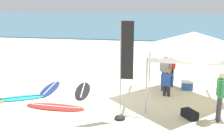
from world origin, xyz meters
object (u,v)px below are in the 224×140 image
Objects in this scene: canopy_tent at (193,41)px; surfboard_cyan at (22,98)px; surfboard_navy at (50,89)px; gear_bag_near_tent at (190,114)px; person_grey at (165,69)px; cooler_box at (187,85)px; surfboard_black at (83,90)px; banner_flag at (124,75)px; surfboard_red at (55,107)px; person_green at (221,93)px; person_blue at (167,81)px; person_red at (172,66)px.

surfboard_cyan is (-6.78, -1.11, -2.35)m from canopy_tent.
surfboard_navy is 6.24m from gear_bag_near_tent.
canopy_tent reaches higher than surfboard_navy.
canopy_tent is 1.88m from person_grey.
cooler_box is (6.08, 0.98, 0.16)m from surfboard_navy.
banner_flag is (2.13, -2.54, 1.54)m from surfboard_black.
cooler_box is (0.19, 3.03, 0.06)m from gear_bag_near_tent.
gear_bag_near_tent is at bearing -1.03° from surfboard_red.
gear_bag_near_tent reaches higher than surfboard_black.
person_blue is (-1.67, 2.14, -0.33)m from person_green.
person_grey is at bearing 96.90° from person_blue.
cooler_box reaches higher than surfboard_cyan.
surfboard_navy and surfboard_black have the same top height.
person_red is (4.43, 3.31, 0.95)m from surfboard_red.
person_grey is 3.42× the size of cooler_box.
surfboard_red and surfboard_cyan have the same top height.
canopy_tent is 7.01× the size of cooler_box.
banner_flag reaches higher than surfboard_black.
person_red is at bearing 98.27° from gear_bag_near_tent.
canopy_tent is 2.17m from person_red.
person_green is 2.85× the size of gear_bag_near_tent.
person_red reaches higher than surfboard_black.
surfboard_red is at bearing -147.78° from person_grey.
person_blue is 2.40× the size of cooler_box.
canopy_tent is 2.47m from cooler_box.
banner_flag is at bearing -16.07° from surfboard_cyan.
surfboard_black is 3.74m from person_grey.
surfboard_red is at bearing -160.54° from canopy_tent.
person_grey is (5.08, 0.62, 0.95)m from surfboard_navy.
banner_flag reaches higher than surfboard_red.
surfboard_red is 4.95m from person_grey.
surfboard_navy and surfboard_cyan have the same top height.
surfboard_navy is at bearing 116.24° from surfboard_red.
surfboard_red is 1.04× the size of surfboard_navy.
person_grey is 2.85× the size of gear_bag_near_tent.
cooler_box is (2.44, 3.52, -1.38)m from banner_flag.
canopy_tent is 1.50× the size of surfboard_red.
surfboard_red is 1.36× the size of person_red.
person_grey is at bearing 141.16° from canopy_tent.
person_green is at bearing -17.30° from surfboard_navy.
person_blue is at bearing -83.10° from person_grey.
gear_bag_near_tent is at bearing -6.68° from surfboard_cyan.
person_green is at bearing -76.56° from cooler_box.
person_red reaches higher than gear_bag_near_tent.
person_red is 2.85× the size of gear_bag_near_tent.
surfboard_red is at bearing -143.18° from person_red.
person_blue is at bearing 25.46° from surfboard_red.
surfboard_cyan is 6.05m from person_blue.
person_red is at bearing 112.27° from person_green.
gear_bag_near_tent is at bearing -25.18° from surfboard_black.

